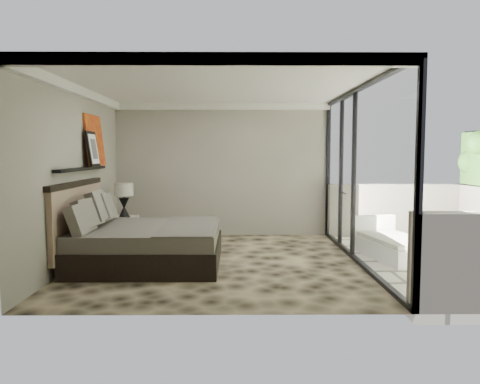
{
  "coord_description": "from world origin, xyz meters",
  "views": [
    {
      "loc": [
        0.29,
        -7.44,
        1.75
      ],
      "look_at": [
        0.36,
        0.4,
        1.1
      ],
      "focal_mm": 35.0,
      "sensor_mm": 36.0,
      "label": 1
    }
  ],
  "objects_px": {
    "bed": "(142,241)",
    "ottoman": "(442,233)",
    "table_lamp": "(124,195)",
    "lounger": "(393,246)",
    "nightstand": "(124,230)"
  },
  "relations": [
    {
      "from": "nightstand",
      "to": "bed",
      "type": "bearing_deg",
      "value": -73.26
    },
    {
      "from": "nightstand",
      "to": "lounger",
      "type": "bearing_deg",
      "value": -20.22
    },
    {
      "from": "bed",
      "to": "ottoman",
      "type": "relative_size",
      "value": 4.86
    },
    {
      "from": "bed",
      "to": "table_lamp",
      "type": "relative_size",
      "value": 3.45
    },
    {
      "from": "lounger",
      "to": "ottoman",
      "type": "bearing_deg",
      "value": 28.94
    },
    {
      "from": "ottoman",
      "to": "lounger",
      "type": "distance_m",
      "value": 1.69
    },
    {
      "from": "table_lamp",
      "to": "ottoman",
      "type": "height_order",
      "value": "table_lamp"
    },
    {
      "from": "bed",
      "to": "ottoman",
      "type": "bearing_deg",
      "value": 16.02
    },
    {
      "from": "table_lamp",
      "to": "ottoman",
      "type": "relative_size",
      "value": 1.41
    },
    {
      "from": "ottoman",
      "to": "lounger",
      "type": "xyz_separation_m",
      "value": [
        -1.3,
        -1.08,
        -0.04
      ]
    },
    {
      "from": "bed",
      "to": "table_lamp",
      "type": "height_order",
      "value": "bed"
    },
    {
      "from": "bed",
      "to": "ottoman",
      "type": "xyz_separation_m",
      "value": [
        5.43,
        1.56,
        -0.13
      ]
    },
    {
      "from": "bed",
      "to": "lounger",
      "type": "height_order",
      "value": "bed"
    },
    {
      "from": "bed",
      "to": "nightstand",
      "type": "xyz_separation_m",
      "value": [
        -0.72,
        1.8,
        -0.12
      ]
    },
    {
      "from": "bed",
      "to": "lounger",
      "type": "distance_m",
      "value": 4.17
    }
  ]
}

